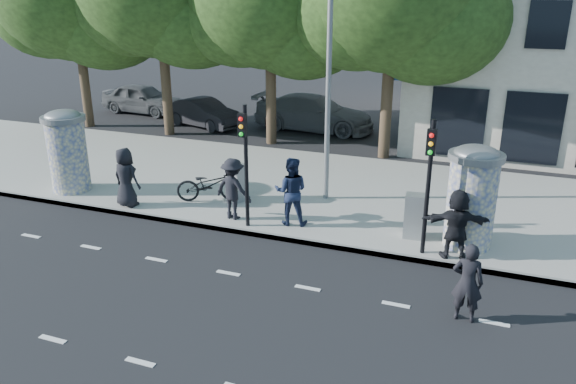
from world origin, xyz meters
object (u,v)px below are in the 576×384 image
at_px(ad_column_right, 472,194).
at_px(traffic_pole_far, 429,174).
at_px(ped_f, 456,224).
at_px(bicycle, 209,185).
at_px(street_lamp, 329,47).
at_px(ped_d, 233,189).
at_px(ped_a, 126,177).
at_px(ped_c, 291,191).
at_px(cabinet_left, 236,182).
at_px(car_right, 314,113).
at_px(traffic_pole_near, 245,154).
at_px(man_road, 467,283).
at_px(car_mid, 204,113).
at_px(cabinet_right, 415,216).
at_px(car_left, 143,99).
at_px(ad_column_left, 67,149).

relative_size(ad_column_right, traffic_pole_far, 0.78).
xyz_separation_m(ped_f, bicycle, (-7.45, 1.33, -0.35)).
distance_m(street_lamp, ped_d, 4.90).
relative_size(ped_a, ped_c, 0.94).
bearing_deg(street_lamp, ad_column_right, -23.73).
relative_size(ad_column_right, ped_d, 1.49).
relative_size(ped_a, bicycle, 0.90).
bearing_deg(cabinet_left, ped_f, 7.97).
distance_m(bicycle, car_right, 10.38).
xyz_separation_m(ped_c, ped_d, (-1.68, -0.19, -0.08)).
bearing_deg(ad_column_right, ped_c, -176.44).
bearing_deg(car_right, ped_a, 172.18).
xyz_separation_m(traffic_pole_far, cabinet_left, (-5.95, 1.77, -1.49)).
distance_m(ad_column_right, cabinet_left, 7.05).
xyz_separation_m(ped_a, ped_d, (3.43, 0.26, -0.01)).
relative_size(traffic_pole_near, ped_a, 1.88).
xyz_separation_m(ad_column_right, traffic_pole_near, (-5.80, -0.91, 0.69)).
bearing_deg(ad_column_right, bicycle, 176.26).
bearing_deg(man_road, bicycle, -26.03).
relative_size(traffic_pole_far, car_mid, 0.83).
distance_m(street_lamp, cabinet_right, 5.42).
relative_size(ped_c, ped_d, 1.08).
relative_size(street_lamp, cabinet_left, 6.78).
relative_size(ad_column_right, bicycle, 1.32).
xyz_separation_m(street_lamp, car_right, (-3.30, 8.95, -3.97)).
xyz_separation_m(ped_f, cabinet_left, (-6.70, 1.69, -0.29)).
bearing_deg(ped_c, ped_f, 159.57).
distance_m(bicycle, car_mid, 10.51).
xyz_separation_m(man_road, bicycle, (-7.90, 3.87, -0.17)).
bearing_deg(ped_f, ad_column_right, -121.31).
relative_size(ped_a, car_mid, 0.44).
distance_m(cabinet_right, car_mid, 15.04).
relative_size(ad_column_right, ped_a, 1.47).
distance_m(ped_a, man_road, 10.36).
relative_size(car_left, car_right, 0.80).
bearing_deg(ad_column_right, cabinet_left, 172.95).
height_order(ad_column_right, ped_c, ad_column_right).
bearing_deg(ped_f, ad_column_left, -17.21).
bearing_deg(car_left, car_right, -87.65).
bearing_deg(man_road, ped_c, -31.95).
bearing_deg(traffic_pole_far, cabinet_left, 163.46).
distance_m(traffic_pole_near, traffic_pole_far, 4.80).
distance_m(bicycle, cabinet_right, 6.39).
relative_size(bicycle, cabinet_right, 1.67).
distance_m(ped_a, ped_d, 3.44).
bearing_deg(ped_d, ped_f, -172.90).
distance_m(man_road, car_left, 22.99).
bearing_deg(car_left, ped_d, -131.91).
distance_m(ped_a, cabinet_left, 3.31).
distance_m(ped_f, bicycle, 7.58).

